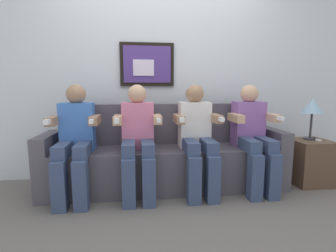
# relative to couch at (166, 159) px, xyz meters

# --- Properties ---
(ground_plane) EXTENTS (6.42, 6.42, 0.00)m
(ground_plane) POSITION_rel_couch_xyz_m (0.00, -0.33, -0.31)
(ground_plane) COLOR #66605B
(back_wall_assembly) EXTENTS (4.94, 0.10, 2.60)m
(back_wall_assembly) POSITION_rel_couch_xyz_m (-0.00, 0.44, 0.99)
(back_wall_assembly) COLOR silver
(back_wall_assembly) RESTS_ON ground_plane
(couch) EXTENTS (2.54, 0.58, 0.90)m
(couch) POSITION_rel_couch_xyz_m (0.00, 0.00, 0.00)
(couch) COLOR #514C56
(couch) RESTS_ON ground_plane
(person_leftmost) EXTENTS (0.46, 0.56, 1.11)m
(person_leftmost) POSITION_rel_couch_xyz_m (-0.90, -0.17, 0.29)
(person_leftmost) COLOR #3F72CC
(person_leftmost) RESTS_ON ground_plane
(person_left_center) EXTENTS (0.46, 0.56, 1.11)m
(person_left_center) POSITION_rel_couch_xyz_m (-0.30, -0.17, 0.29)
(person_left_center) COLOR pink
(person_left_center) RESTS_ON ground_plane
(person_right_center) EXTENTS (0.46, 0.56, 1.11)m
(person_right_center) POSITION_rel_couch_xyz_m (0.30, -0.17, 0.29)
(person_right_center) COLOR white
(person_right_center) RESTS_ON ground_plane
(person_rightmost) EXTENTS (0.46, 0.56, 1.11)m
(person_rightmost) POSITION_rel_couch_xyz_m (0.90, -0.17, 0.29)
(person_rightmost) COLOR #8C59A5
(person_rightmost) RESTS_ON ground_plane
(side_table_right) EXTENTS (0.40, 0.40, 0.50)m
(side_table_right) POSITION_rel_couch_xyz_m (1.62, -0.11, -0.06)
(side_table_right) COLOR brown
(side_table_right) RESTS_ON ground_plane
(table_lamp) EXTENTS (0.22, 0.22, 0.46)m
(table_lamp) POSITION_rel_couch_xyz_m (1.63, -0.07, 0.55)
(table_lamp) COLOR #333338
(table_lamp) RESTS_ON side_table_right
(spare_remote_on_table) EXTENTS (0.04, 0.13, 0.02)m
(spare_remote_on_table) POSITION_rel_couch_xyz_m (1.67, -0.13, 0.20)
(spare_remote_on_table) COLOR white
(spare_remote_on_table) RESTS_ON side_table_right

